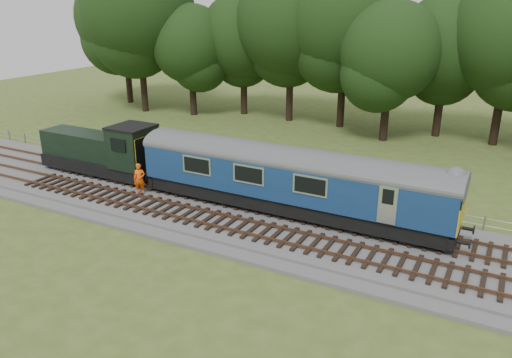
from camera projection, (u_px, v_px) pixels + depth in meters
The scene contains 9 objects.
ground at pixel (277, 227), 27.29m from camera, with size 120.00×120.00×0.00m, color #435820.
ballast at pixel (277, 224), 27.23m from camera, with size 70.00×7.00×0.35m, color #4C4C4F.
track_north at pixel (288, 211), 28.31m from camera, with size 67.20×2.40×0.21m.
track_south at pixel (264, 232), 25.82m from camera, with size 67.20×2.40×0.21m.
fence at pixel (309, 200), 31.02m from camera, with size 64.00×0.12×1.00m, color #6B6054, non-canonical shape.
tree_line at pixel (382, 135), 45.54m from camera, with size 70.00×8.00×18.00m, color black, non-canonical shape.
dmu_railcar at pixel (290, 175), 27.55m from camera, with size 18.05×2.86×3.88m.
shunter_loco at pixel (103, 151), 33.92m from camera, with size 8.92×2.60×3.38m.
worker at pixel (139, 179), 30.69m from camera, with size 0.71×0.47×1.95m, color #FF5A0D.
Camera 1 is at (10.61, -22.39, 11.81)m, focal length 35.00 mm.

